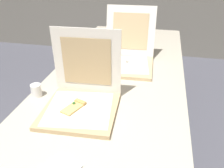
{
  "coord_description": "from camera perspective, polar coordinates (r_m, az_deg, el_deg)",
  "views": [
    {
      "loc": [
        0.28,
        -0.7,
        1.46
      ],
      "look_at": [
        0.02,
        0.49,
        0.79
      ],
      "focal_mm": 38.54,
      "sensor_mm": 36.0,
      "label": 1
    }
  ],
  "objects": [
    {
      "name": "table",
      "position": [
        1.59,
        0.68,
        -0.09
      ],
      "size": [
        0.89,
        2.43,
        0.73
      ],
      "color": "#BCB29E",
      "rests_on": "ground"
    },
    {
      "name": "cup_white_mid",
      "position": [
        1.62,
        -7.23,
        3.36
      ],
      "size": [
        0.06,
        0.06,
        0.07
      ],
      "primitive_type": "cylinder",
      "color": "white",
      "rests_on": "table"
    },
    {
      "name": "pizza_box_middle",
      "position": [
        1.75,
        3.61,
        6.26
      ],
      "size": [
        0.39,
        0.48,
        0.38
      ],
      "rotation": [
        0.0,
        0.0,
        0.04
      ],
      "color": "tan",
      "rests_on": "table"
    },
    {
      "name": "napkin_pile",
      "position": [
        0.99,
        -12.22,
        -18.74
      ],
      "size": [
        0.17,
        0.16,
        0.01
      ],
      "color": "white",
      "rests_on": "table"
    },
    {
      "name": "cup_white_near_left",
      "position": [
        1.43,
        -17.53,
        -1.46
      ],
      "size": [
        0.06,
        0.06,
        0.07
      ],
      "primitive_type": "cylinder",
      "color": "white",
      "rests_on": "table"
    },
    {
      "name": "cup_white_near_center",
      "position": [
        1.51,
        -10.94,
        1.17
      ],
      "size": [
        0.06,
        0.06,
        0.07
      ],
      "primitive_type": "cylinder",
      "color": "white",
      "rests_on": "table"
    },
    {
      "name": "pizza_box_front",
      "position": [
        1.26,
        -7.26,
        -3.51
      ],
      "size": [
        0.39,
        0.39,
        0.39
      ],
      "rotation": [
        0.0,
        0.0,
        0.05
      ],
      "color": "tan",
      "rests_on": "table"
    }
  ]
}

